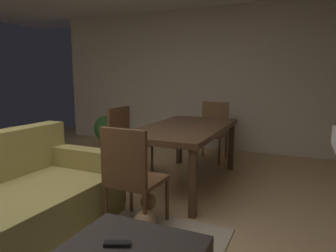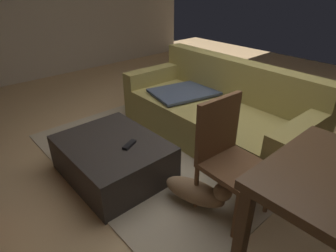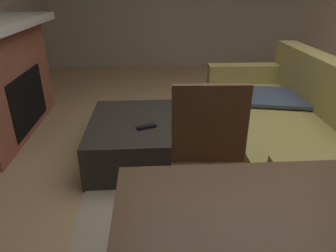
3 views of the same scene
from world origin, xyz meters
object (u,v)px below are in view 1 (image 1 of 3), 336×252
potted_plant (105,130)px  dining_chair_west (131,173)px  dining_chair_north (126,138)px  dining_table (185,132)px  small_dog (144,222)px  dining_chair_east (213,127)px  tv_remote (118,244)px

potted_plant → dining_chair_west: bearing=-140.6°
dining_chair_north → potted_plant: (1.23, 1.21, -0.18)m
dining_chair_north → dining_table: bearing=-90.5°
dining_chair_west → small_dog: bearing=-121.5°
dining_chair_north → small_dog: size_ratio=1.60×
dining_chair_north → small_dog: dining_chair_north is taller
dining_chair_west → small_dog: 0.42m
small_dog → dining_table: bearing=7.2°
dining_chair_east → dining_chair_north: (-1.27, 0.86, 0.00)m
dining_chair_north → small_dog: (-1.40, -1.03, -0.36)m
tv_remote → dining_chair_north: dining_chair_north is taller
tv_remote → potted_plant: (3.30, 2.43, -0.03)m
dining_table → dining_chair_east: dining_chair_east is taller
dining_chair_east → dining_table: bearing=179.9°
dining_table → dining_chair_east: 1.29m
dining_chair_west → dining_chair_east: bearing=-0.2°
dining_chair_east → potted_plant: (-0.05, 2.07, -0.18)m
tv_remote → dining_chair_west: bearing=1.7°
dining_table → small_dog: size_ratio=3.06×
tv_remote → dining_chair_north: (2.07, 1.22, 0.15)m
tv_remote → dining_chair_east: bearing=-17.4°
potted_plant → small_dog: size_ratio=1.04×
dining_table → potted_plant: size_ratio=2.95×
tv_remote → dining_chair_west: size_ratio=0.17×
dining_chair_east → potted_plant: 2.08m
dining_table → dining_chair_north: (0.01, 0.86, -0.14)m
dining_chair_east → small_dog: bearing=-176.3°
dining_chair_north → potted_plant: dining_chair_north is taller
dining_chair_north → small_dog: bearing=-143.6°
dining_chair_east → small_dog: dining_chair_east is taller
dining_table → potted_plant: 2.43m
dining_chair_east → dining_chair_west: 2.56m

